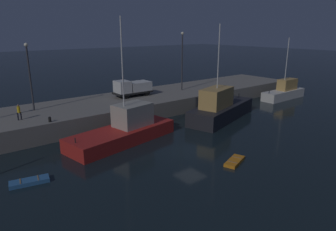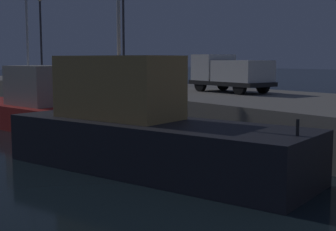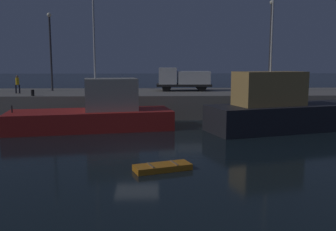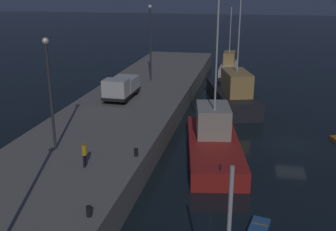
{
  "view_description": "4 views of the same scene",
  "coord_description": "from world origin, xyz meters",
  "views": [
    {
      "loc": [
        -18.26,
        -19.59,
        11.24
      ],
      "look_at": [
        4.33,
        8.91,
        0.85
      ],
      "focal_mm": 32.26,
      "sensor_mm": 36.0,
      "label": 1
    },
    {
      "loc": [
        25.12,
        -4.14,
        4.16
      ],
      "look_at": [
        5.31,
        10.71,
        1.21
      ],
      "focal_mm": 50.95,
      "sensor_mm": 36.0,
      "label": 2
    },
    {
      "loc": [
        1.05,
        -20.4,
        4.85
      ],
      "look_at": [
        2.11,
        8.7,
        0.69
      ],
      "focal_mm": 39.04,
      "sensor_mm": 36.0,
      "label": 3
    },
    {
      "loc": [
        -32.99,
        3.97,
        13.04
      ],
      "look_at": [
        2.51,
        11.46,
        1.12
      ],
      "focal_mm": 42.59,
      "sensor_mm": 36.0,
      "label": 4
    }
  ],
  "objects": [
    {
      "name": "lamp_post_east",
      "position": [
        -9.33,
        17.04,
        6.63
      ],
      "size": [
        0.44,
        0.44,
        7.73
      ],
      "color": "#38383D",
      "rests_on": "pier_quay"
    },
    {
      "name": "pier_quay",
      "position": [
        0.0,
        15.66,
        1.05
      ],
      "size": [
        67.48,
        10.24,
        2.1
      ],
      "color": "gray",
      "rests_on": "ground"
    },
    {
      "name": "utility_truck",
      "position": [
        3.91,
        16.53,
        3.34
      ],
      "size": [
        5.53,
        2.39,
        2.33
      ],
      "color": "black",
      "rests_on": "pier_quay"
    },
    {
      "name": "bollard_central",
      "position": [
        -16.94,
        11.35,
        2.38
      ],
      "size": [
        0.28,
        0.28,
        0.56
      ],
      "primitive_type": "cylinder",
      "color": "black",
      "rests_on": "pier_quay"
    },
    {
      "name": "fishing_boat_orange",
      "position": [
        -3.29,
        6.52,
        1.21
      ],
      "size": [
        12.33,
        5.93,
        12.5
      ],
      "color": "red",
      "rests_on": "ground"
    },
    {
      "name": "fishing_boat_blue",
      "position": [
        10.45,
        5.73,
        1.48
      ],
      "size": [
        12.62,
        6.97,
        11.9
      ],
      "color": "#232328",
      "rests_on": "ground"
    },
    {
      "name": "bollard_west",
      "position": [
        -9.39,
        11.14,
        2.37
      ],
      "size": [
        0.28,
        0.28,
        0.53
      ],
      "primitive_type": "cylinder",
      "color": "black",
      "rests_on": "pier_quay"
    },
    {
      "name": "dockworker",
      "position": [
        -11.62,
        13.84,
        3.06
      ],
      "size": [
        0.44,
        0.33,
        1.67
      ],
      "color": "black",
      "rests_on": "pier_quay"
    },
    {
      "name": "lamp_post_west",
      "position": [
        -20.12,
        14.21,
        6.79
      ],
      "size": [
        0.44,
        0.44,
        8.03
      ],
      "color": "#38383D",
      "rests_on": "pier_quay"
    }
  ]
}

